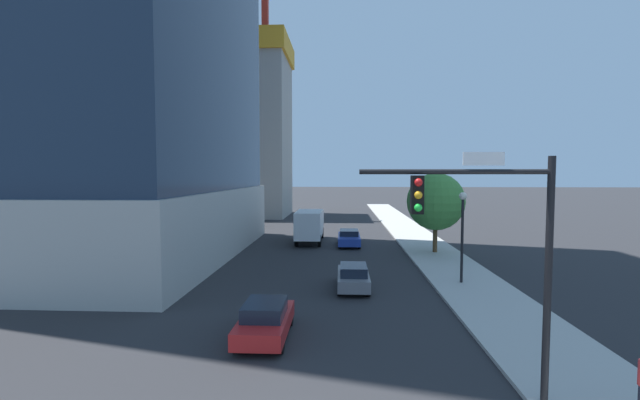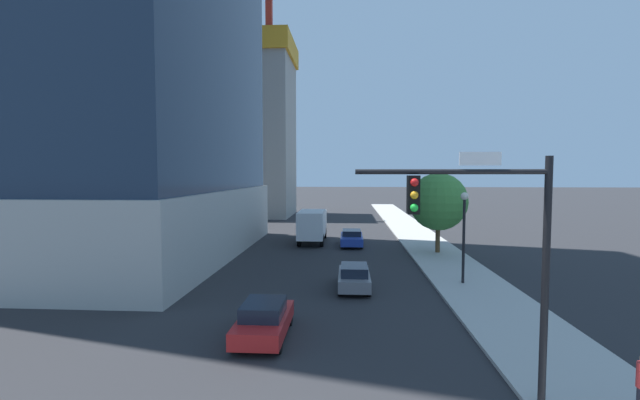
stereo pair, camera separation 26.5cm
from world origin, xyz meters
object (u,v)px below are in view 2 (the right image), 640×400
(car_blue, at_px, (352,238))
(box_truck, at_px, (313,224))
(street_lamp, at_px, (464,223))
(car_red, at_px, (264,320))
(traffic_light_pole, at_px, (488,233))
(street_tree, at_px, (438,202))
(car_gray, at_px, (354,277))
(construction_building, at_px, (249,120))

(car_blue, distance_m, box_truck, 4.10)
(street_lamp, bearing_deg, car_red, -139.48)
(traffic_light_pole, distance_m, box_truck, 28.87)
(street_tree, relative_size, box_truck, 0.89)
(traffic_light_pole, distance_m, car_blue, 26.85)
(street_lamp, height_order, street_tree, street_tree)
(traffic_light_pole, bearing_deg, car_gray, 106.17)
(construction_building, relative_size, car_blue, 7.54)
(car_gray, height_order, car_blue, car_gray)
(car_red, bearing_deg, street_lamp, 40.52)
(street_tree, height_order, box_truck, street_tree)
(car_blue, height_order, box_truck, box_truck)
(street_tree, relative_size, car_gray, 1.54)
(street_tree, height_order, car_gray, street_tree)
(traffic_light_pole, xyz_separation_m, car_gray, (-3.42, 11.80, -4.15))
(construction_building, relative_size, street_tree, 5.55)
(street_tree, bearing_deg, traffic_light_pole, -98.66)
(traffic_light_pole, bearing_deg, construction_building, 109.70)
(street_lamp, bearing_deg, traffic_light_pole, -102.49)
(construction_building, xyz_separation_m, traffic_light_pole, (18.99, -53.02, -9.83))
(street_lamp, bearing_deg, street_tree, 86.66)
(construction_building, distance_m, car_red, 51.84)
(construction_building, bearing_deg, traffic_light_pole, -70.30)
(street_lamp, height_order, car_blue, street_lamp)
(traffic_light_pole, height_order, car_gray, traffic_light_pole)
(car_blue, bearing_deg, car_gray, -90.00)
(construction_building, distance_m, box_truck, 30.73)
(construction_building, distance_m, street_lamp, 46.88)
(street_tree, relative_size, car_blue, 1.36)
(car_gray, height_order, box_truck, box_truck)
(car_blue, relative_size, box_truck, 0.66)
(traffic_light_pole, xyz_separation_m, box_truck, (-7.08, 27.82, -3.10))
(street_tree, distance_m, car_red, 21.28)
(car_gray, distance_m, box_truck, 16.46)
(car_red, bearing_deg, street_tree, 59.88)
(construction_building, bearing_deg, car_blue, -59.78)
(construction_building, xyz_separation_m, box_truck, (11.91, -25.20, -12.93))
(construction_building, relative_size, street_lamp, 6.75)
(street_tree, bearing_deg, car_blue, 152.33)
(street_lamp, relative_size, box_truck, 0.73)
(car_red, bearing_deg, box_truck, 90.00)
(street_lamp, height_order, car_gray, street_lamp)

